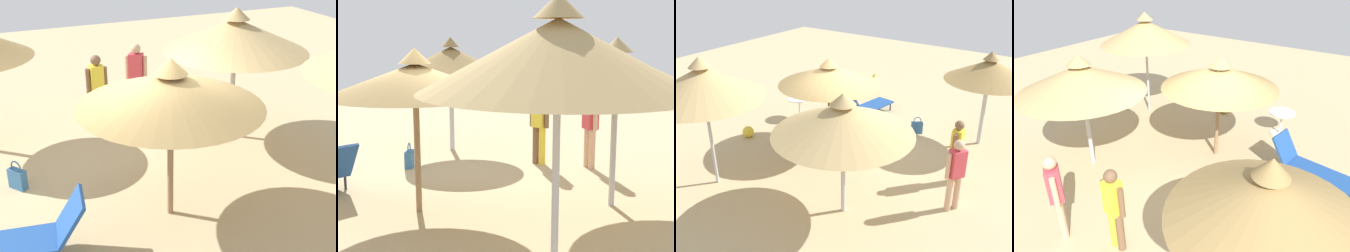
% 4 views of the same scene
% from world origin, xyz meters
% --- Properties ---
extents(ground, '(24.00, 24.00, 0.10)m').
position_xyz_m(ground, '(0.00, 0.00, -0.05)').
color(ground, tan).
extents(parasol_umbrella_edge, '(2.58, 2.58, 2.41)m').
position_xyz_m(parasol_umbrella_edge, '(0.79, 0.16, 1.97)').
color(parasol_umbrella_edge, olive).
rests_on(parasol_umbrella_edge, ground).
extents(parasol_umbrella_far_right, '(2.57, 2.57, 2.95)m').
position_xyz_m(parasol_umbrella_far_right, '(1.79, 3.13, 2.40)').
color(parasol_umbrella_far_right, '#B2B2B7').
rests_on(parasol_umbrella_far_right, ground).
extents(parasol_umbrella_near_right, '(2.23, 2.23, 2.55)m').
position_xyz_m(parasol_umbrella_near_right, '(-2.49, -2.23, 2.07)').
color(parasol_umbrella_near_right, '#B2B2B7').
rests_on(parasol_umbrella_near_right, ground).
extents(parasol_umbrella_near_left, '(2.71, 2.71, 2.56)m').
position_xyz_m(parasol_umbrella_near_left, '(-1.18, 2.34, 2.06)').
color(parasol_umbrella_near_left, '#B2B2B7').
rests_on(parasol_umbrella_near_left, ground).
extents(person_standing_far_left, '(0.34, 0.42, 1.59)m').
position_xyz_m(person_standing_far_left, '(-2.97, 1.02, 0.90)').
color(person_standing_far_left, tan).
rests_on(person_standing_far_left, ground).
extents(person_standing_center, '(0.22, 0.45, 1.55)m').
position_xyz_m(person_standing_center, '(-2.63, 0.05, 0.87)').
color(person_standing_center, brown).
rests_on(person_standing_center, ground).
extents(handbag, '(0.34, 0.29, 0.50)m').
position_xyz_m(handbag, '(-0.83, -1.84, 0.19)').
color(handbag, '#336699').
rests_on(handbag, ground).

